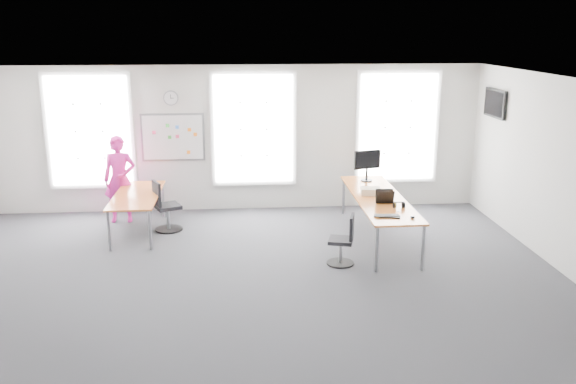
{
  "coord_description": "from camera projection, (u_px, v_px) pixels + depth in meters",
  "views": [
    {
      "loc": [
        0.01,
        -8.44,
        3.73
      ],
      "look_at": [
        0.78,
        1.2,
        1.1
      ],
      "focal_mm": 38.0,
      "sensor_mm": 36.0,
      "label": 1
    }
  ],
  "objects": [
    {
      "name": "desk_left",
      "position": [
        137.0,
        197.0,
        11.26
      ],
      "size": [
        0.81,
        2.03,
        0.74
      ],
      "color": "orange",
      "rests_on": "ground"
    },
    {
      "name": "wall_right",
      "position": [
        575.0,
        181.0,
        9.09
      ],
      "size": [
        0.0,
        10.0,
        10.0
      ],
      "primitive_type": "plane",
      "rotation": [
        1.57,
        0.0,
        -1.57
      ],
      "color": "silver",
      "rests_on": "ground"
    },
    {
      "name": "monitor",
      "position": [
        367.0,
        163.0,
        11.94
      ],
      "size": [
        0.55,
        0.23,
        0.62
      ],
      "rotation": [
        0.0,
        0.0,
        0.27
      ],
      "color": "black",
      "rests_on": "desk_right"
    },
    {
      "name": "paper_stack",
      "position": [
        371.0,
        191.0,
        11.05
      ],
      "size": [
        0.38,
        0.31,
        0.12
      ],
      "primitive_type": "cube",
      "rotation": [
        0.0,
        0.0,
        -0.13
      ],
      "color": "beige",
      "rests_on": "desk_right"
    },
    {
      "name": "person",
      "position": [
        120.0,
        179.0,
        11.88
      ],
      "size": [
        0.63,
        0.42,
        1.71
      ],
      "primitive_type": "imported",
      "rotation": [
        0.0,
        0.0,
        0.02
      ],
      "color": "#D82190",
      "rests_on": "ground"
    },
    {
      "name": "window_left",
      "position": [
        90.0,
        131.0,
        12.24
      ],
      "size": [
        1.6,
        0.06,
        2.2
      ],
      "primitive_type": "cube",
      "color": "silver",
      "rests_on": "wall_back"
    },
    {
      "name": "wall_back",
      "position": [
        239.0,
        139.0,
        12.55
      ],
      "size": [
        10.0,
        0.0,
        10.0
      ],
      "primitive_type": "plane",
      "rotation": [
        1.57,
        0.0,
        0.0
      ],
      "color": "silver",
      "rests_on": "ground"
    },
    {
      "name": "floor",
      "position": [
        242.0,
        285.0,
        9.1
      ],
      "size": [
        10.0,
        10.0,
        0.0
      ],
      "primitive_type": "plane",
      "color": "#25262A",
      "rests_on": "ground"
    },
    {
      "name": "ceiling",
      "position": [
        238.0,
        82.0,
        8.31
      ],
      "size": [
        10.0,
        10.0,
        0.0
      ],
      "primitive_type": "plane",
      "rotation": [
        3.14,
        0.0,
        0.0
      ],
      "color": "silver",
      "rests_on": "ground"
    },
    {
      "name": "headphones",
      "position": [
        399.0,
        205.0,
        10.23
      ],
      "size": [
        0.19,
        0.1,
        0.11
      ],
      "rotation": [
        0.0,
        0.0,
        -0.3
      ],
      "color": "black",
      "rests_on": "desk_right"
    },
    {
      "name": "wall_clock",
      "position": [
        171.0,
        98.0,
        12.2
      ],
      "size": [
        0.3,
        0.04,
        0.3
      ],
      "primitive_type": "cylinder",
      "rotation": [
        1.57,
        0.0,
        0.0
      ],
      "color": "gray",
      "rests_on": "wall_back"
    },
    {
      "name": "tv",
      "position": [
        495.0,
        103.0,
        11.76
      ],
      "size": [
        0.06,
        0.9,
        0.55
      ],
      "primitive_type": "cube",
      "color": "black",
      "rests_on": "wall_right"
    },
    {
      "name": "whiteboard",
      "position": [
        173.0,
        137.0,
        12.41
      ],
      "size": [
        1.2,
        0.03,
        0.9
      ],
      "primitive_type": "cube",
      "color": "white",
      "rests_on": "wall_back"
    },
    {
      "name": "window_mid",
      "position": [
        254.0,
        129.0,
        12.49
      ],
      "size": [
        1.6,
        0.06,
        2.2
      ],
      "primitive_type": "cube",
      "color": "silver",
      "rests_on": "wall_back"
    },
    {
      "name": "chair_left",
      "position": [
        165.0,
        209.0,
        11.43
      ],
      "size": [
        0.58,
        0.58,
        0.97
      ],
      "rotation": [
        0.0,
        0.0,
        1.99
      ],
      "color": "black",
      "rests_on": "ground"
    },
    {
      "name": "mouse",
      "position": [
        413.0,
        217.0,
        9.68
      ],
      "size": [
        0.08,
        0.12,
        0.04
      ],
      "primitive_type": "ellipsoid",
      "rotation": [
        0.0,
        0.0,
        -0.12
      ],
      "color": "black",
      "rests_on": "desk_right"
    },
    {
      "name": "lens_cap",
      "position": [
        398.0,
        211.0,
        10.04
      ],
      "size": [
        0.07,
        0.07,
        0.01
      ],
      "primitive_type": "cylinder",
      "rotation": [
        0.0,
        0.0,
        0.3
      ],
      "color": "black",
      "rests_on": "desk_right"
    },
    {
      "name": "keyboard",
      "position": [
        387.0,
        216.0,
        9.76
      ],
      "size": [
        0.44,
        0.27,
        0.02
      ],
      "primitive_type": "cube",
      "rotation": [
        0.0,
        0.0,
        -0.31
      ],
      "color": "black",
      "rests_on": "desk_right"
    },
    {
      "name": "desk_right",
      "position": [
        379.0,
        200.0,
        10.92
      ],
      "size": [
        0.86,
        3.22,
        0.78
      ],
      "color": "orange",
      "rests_on": "ground"
    },
    {
      "name": "chair_right",
      "position": [
        344.0,
        243.0,
        9.81
      ],
      "size": [
        0.47,
        0.46,
        0.84
      ],
      "rotation": [
        0.0,
        0.0,
        -1.84
      ],
      "color": "black",
      "rests_on": "ground"
    },
    {
      "name": "laptop_sleeve",
      "position": [
        385.0,
        197.0,
        10.47
      ],
      "size": [
        0.31,
        0.18,
        0.25
      ],
      "rotation": [
        0.0,
        0.0,
        -0.07
      ],
      "color": "black",
      "rests_on": "desk_right"
    },
    {
      "name": "wall_front",
      "position": [
        242.0,
        316.0,
        4.86
      ],
      "size": [
        10.0,
        0.0,
        10.0
      ],
      "primitive_type": "plane",
      "rotation": [
        -1.57,
        0.0,
        0.0
      ],
      "color": "silver",
      "rests_on": "ground"
    },
    {
      "name": "window_right",
      "position": [
        397.0,
        127.0,
        12.72
      ],
      "size": [
        1.6,
        0.06,
        2.2
      ],
      "primitive_type": "cube",
      "color": "silver",
      "rests_on": "wall_back"
    }
  ]
}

